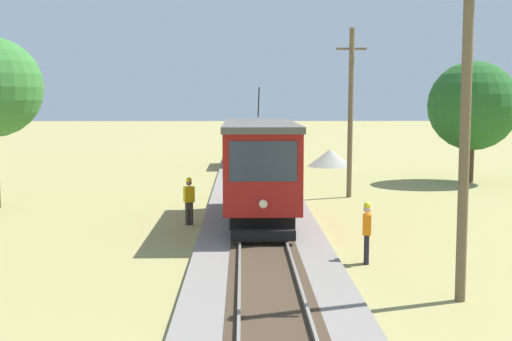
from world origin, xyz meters
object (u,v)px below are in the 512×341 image
Objects in this scene: red_tram at (260,166)px; utility_pole_near_tram at (465,125)px; tree_left_near at (473,106)px; track_worker at (367,230)px; utility_pole_mid at (351,112)px; second_worker at (189,199)px; gravel_pile at (330,158)px; freight_car at (252,144)px.

utility_pole_near_tram reaches higher than red_tram.
track_worker is at bearing -117.32° from tree_left_near.
utility_pole_near_tram is at bearing -109.89° from tree_left_near.
second_worker is at bearing -137.05° from utility_pole_mid.
gravel_pile is at bearing -83.42° from track_worker.
freight_car is (-0.00, 20.91, -0.64)m from red_tram.
second_worker is at bearing -97.17° from freight_car.
track_worker is at bearing 114.45° from utility_pole_near_tram.
utility_pole_mid is 14.55m from gravel_pile.
utility_pole_mid is at bearing -93.93° from gravel_pile.
red_tram is at bearing -135.12° from tree_left_near.
utility_pole_near_tram reaches higher than track_worker.
utility_pole_mid is (4.43, 6.63, 1.86)m from red_tram.
utility_pole_near_tram is at bearing -165.78° from second_worker.
tree_left_near is at bearing 35.25° from utility_pole_mid.
gravel_pile is (0.97, 29.93, -3.49)m from utility_pole_near_tram.
track_worker is 8.05m from second_worker.
second_worker is (-2.63, 0.07, -1.21)m from red_tram.
tree_left_near is (12.12, 12.07, 2.07)m from red_tram.
utility_pole_near_tram is (4.43, -9.20, 1.89)m from red_tram.
second_worker is (-5.51, 5.87, 0.00)m from track_worker.
utility_pole_near_tram reaches higher than freight_car.
tree_left_near is at bearing -73.93° from second_worker.
track_worker is at bearing -83.82° from freight_car.
gravel_pile is 26.66m from track_worker.
second_worker is at bearing -111.22° from gravel_pile.
red_tram is 1.07× the size of utility_pole_near_tram.
utility_pole_mid is at bearing -70.13° from second_worker.
utility_pole_mid is at bearing 56.27° from red_tram.
track_worker and second_worker have the same top height.
utility_pole_mid reaches higher than gravel_pile.
utility_pole_mid is 9.42m from tree_left_near.
second_worker is at bearing -34.81° from track_worker.
tree_left_near is (7.69, 21.26, 0.17)m from utility_pole_near_tram.
utility_pole_near_tram is 22.61m from tree_left_near.
track_worker is at bearing -63.56° from red_tram.
freight_car is 0.65× the size of utility_pole_near_tram.
tree_left_near is (12.12, -8.84, 2.70)m from freight_car.
tree_left_near is at bearing 44.88° from red_tram.
utility_pole_near_tram is 1.19× the size of tree_left_near.
gravel_pile is 1.75× the size of track_worker.
red_tram is at bearing 115.72° from utility_pole_near_tram.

